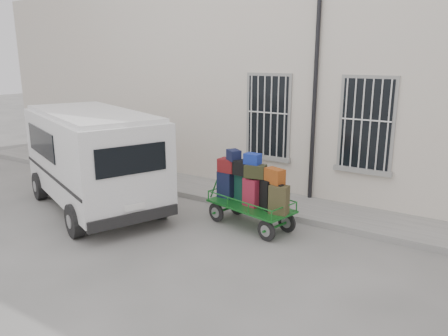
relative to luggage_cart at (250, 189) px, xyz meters
name	(u,v)px	position (x,y,z in m)	size (l,w,h in m)	color
ground	(221,229)	(-0.45, -0.55, -0.90)	(80.00, 80.00, 0.00)	#60605C
building	(317,85)	(-0.45, 4.95, 2.10)	(24.00, 5.15, 6.00)	beige
sidewalk	(266,201)	(-0.45, 1.65, -0.83)	(24.00, 1.70, 0.15)	slate
luggage_cart	(250,189)	(0.00, 0.00, 0.00)	(2.46, 1.36, 1.75)	black
van	(93,154)	(-4.02, -1.10, 0.55)	(5.43, 3.80, 2.54)	white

